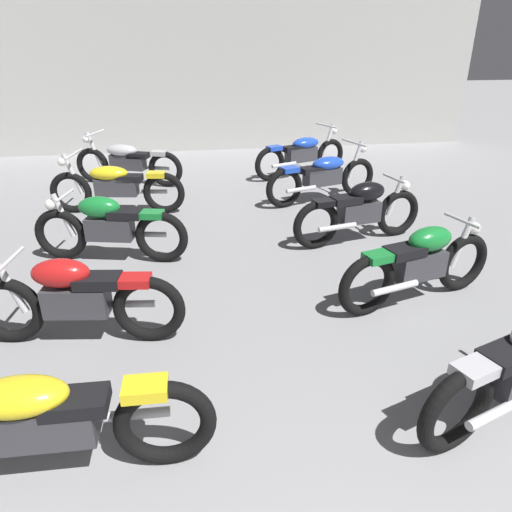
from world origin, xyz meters
TOP-DOWN VIEW (x-y plane):
  - back_wall at (0.00, 12.37)m, footprint 13.41×0.24m
  - motorcycle_left_row_1 at (-1.67, 2.69)m, footprint 2.17×0.68m
  - motorcycle_left_row_2 at (-1.74, 4.23)m, footprint 1.97×0.51m
  - motorcycle_left_row_3 at (-1.65, 6.01)m, footprint 1.95×0.62m
  - motorcycle_left_row_4 at (-1.77, 7.85)m, footprint 2.16×0.68m
  - motorcycle_left_row_5 at (-1.73, 9.48)m, footprint 2.07×0.97m
  - motorcycle_right_row_2 at (1.71, 4.43)m, footprint 1.93×0.71m
  - motorcycle_right_row_3 at (1.66, 6.10)m, footprint 1.95×0.64m
  - motorcycle_right_row_4 at (1.67, 7.91)m, footprint 2.10×0.90m
  - motorcycle_right_row_5 at (1.71, 9.58)m, footprint 2.06×1.00m

SIDE VIEW (x-z plane):
  - motorcycle_left_row_1 at x=-1.67m, z-range -0.04..0.94m
  - motorcycle_left_row_4 at x=-1.77m, z-range -0.04..0.94m
  - motorcycle_left_row_5 at x=-1.73m, z-range -0.04..0.94m
  - motorcycle_right_row_4 at x=1.67m, z-range -0.04..0.94m
  - motorcycle_right_row_5 at x=1.71m, z-range -0.04..0.94m
  - motorcycle_left_row_2 at x=-1.74m, z-range 0.02..0.90m
  - motorcycle_left_row_3 at x=-1.65m, z-range 0.02..0.90m
  - motorcycle_right_row_2 at x=1.71m, z-range 0.02..0.90m
  - motorcycle_right_row_3 at x=1.66m, z-range 0.02..0.90m
  - back_wall at x=0.00m, z-range 0.00..3.60m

